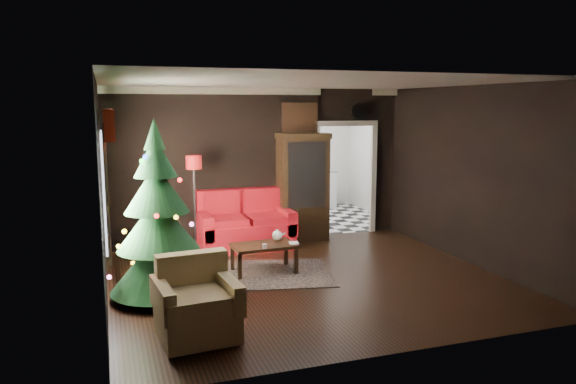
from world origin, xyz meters
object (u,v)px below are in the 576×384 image
object	(u,v)px
floor_lamp	(195,206)
curio_cabinet	(303,190)
teapot	(277,235)
armchair	(196,299)
kitchen_table	(308,205)
christmas_tree	(158,219)
coffee_table	(264,258)
wall_clock	(359,111)
loveseat	(246,220)

from	to	relation	value
floor_lamp	curio_cabinet	bearing A→B (deg)	9.24
teapot	armchair	bearing A→B (deg)	-125.69
curio_cabinet	teapot	xyz separation A→B (m)	(-0.99, -1.55, -0.43)
kitchen_table	teapot	bearing A→B (deg)	-118.75
armchair	kitchen_table	distance (m)	6.15
floor_lamp	armchair	distance (m)	3.52
christmas_tree	coffee_table	world-z (taller)	christmas_tree
curio_cabinet	floor_lamp	xyz separation A→B (m)	(-2.05, -0.33, -0.12)
floor_lamp	teapot	world-z (taller)	floor_lamp
coffee_table	kitchen_table	xyz separation A→B (m)	(1.90, 3.14, 0.15)
teapot	wall_clock	xyz separation A→B (m)	(2.19, 1.73, 1.86)
kitchen_table	christmas_tree	bearing A→B (deg)	-132.90
curio_cabinet	armchair	distance (m)	4.62
floor_lamp	wall_clock	bearing A→B (deg)	8.98
kitchen_table	loveseat	bearing A→B (deg)	-137.49
floor_lamp	christmas_tree	distance (m)	2.15
curio_cabinet	floor_lamp	world-z (taller)	curio_cabinet
loveseat	floor_lamp	bearing A→B (deg)	-172.80
teapot	wall_clock	bearing A→B (deg)	38.41
floor_lamp	teapot	distance (m)	1.65
armchair	teapot	size ratio (longest dim) A/B	4.75
christmas_tree	wall_clock	bearing A→B (deg)	31.80
curio_cabinet	kitchen_table	world-z (taller)	curio_cabinet
floor_lamp	coffee_table	size ratio (longest dim) A/B	1.79
curio_cabinet	teapot	bearing A→B (deg)	-122.43
curio_cabinet	coffee_table	world-z (taller)	curio_cabinet
armchair	teapot	bearing A→B (deg)	48.87
floor_lamp	teapot	xyz separation A→B (m)	(1.06, -1.22, -0.31)
curio_cabinet	armchair	world-z (taller)	curio_cabinet
wall_clock	teapot	bearing A→B (deg)	-141.59
curio_cabinet	kitchen_table	distance (m)	1.67
loveseat	floor_lamp	distance (m)	0.97
christmas_tree	kitchen_table	xyz separation A→B (m)	(3.49, 3.75, -0.67)
floor_lamp	kitchen_table	xyz separation A→B (m)	(2.70, 1.76, -0.45)
christmas_tree	kitchen_table	size ratio (longest dim) A/B	3.21
armchair	floor_lamp	bearing A→B (deg)	75.62
floor_lamp	armchair	world-z (taller)	floor_lamp
armchair	christmas_tree	bearing A→B (deg)	94.07
loveseat	christmas_tree	bearing A→B (deg)	-128.75
teapot	kitchen_table	bearing A→B (deg)	61.25
floor_lamp	wall_clock	distance (m)	3.64
floor_lamp	coffee_table	world-z (taller)	floor_lamp
christmas_tree	wall_clock	distance (m)	4.94
coffee_table	teapot	xyz separation A→B (m)	(0.26, 0.15, 0.29)
loveseat	coffee_table	world-z (taller)	loveseat
wall_clock	floor_lamp	bearing A→B (deg)	-171.02
loveseat	floor_lamp	world-z (taller)	floor_lamp
christmas_tree	teapot	size ratio (longest dim) A/B	13.44
curio_cabinet	coffee_table	xyz separation A→B (m)	(-1.25, -1.71, -0.73)
floor_lamp	coffee_table	bearing A→B (deg)	-59.66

